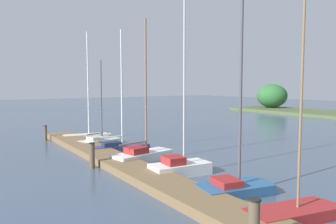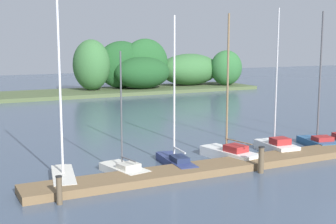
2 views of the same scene
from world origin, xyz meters
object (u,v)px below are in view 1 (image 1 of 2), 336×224
object	(u,v)px
sailboat_1	(100,141)
sailboat_0	(88,133)
sailboat_4	(181,166)
sailboat_2	(120,145)
sailboat_3	(144,154)
mooring_piling_0	(45,133)
sailboat_6	(296,209)
mooring_piling_1	(92,155)
sailboat_5	(236,184)

from	to	relation	value
sailboat_1	sailboat_0	bearing A→B (deg)	75.97
sailboat_4	sailboat_0	bearing A→B (deg)	95.56
sailboat_1	sailboat_2	world-z (taller)	sailboat_2
sailboat_3	mooring_piling_0	distance (m)	9.99
sailboat_4	sailboat_6	distance (m)	6.01
mooring_piling_1	sailboat_5	bearing A→B (deg)	25.20
sailboat_1	mooring_piling_1	world-z (taller)	sailboat_1
sailboat_0	mooring_piling_0	bearing A→B (deg)	174.20
mooring_piling_0	sailboat_2	bearing A→B (deg)	24.11
mooring_piling_1	sailboat_1	bearing A→B (deg)	154.82
sailboat_5	mooring_piling_0	bearing A→B (deg)	112.14
sailboat_1	mooring_piling_1	xyz separation A→B (m)	(5.83, -2.74, 0.37)
sailboat_1	sailboat_3	size ratio (longest dim) A/B	0.76
sailboat_3	sailboat_6	xyz separation A→B (m)	(9.25, 0.15, -0.09)
sailboat_4	mooring_piling_1	size ratio (longest dim) A/B	6.23
sailboat_2	mooring_piling_1	world-z (taller)	sailboat_2
sailboat_0	sailboat_2	size ratio (longest dim) A/B	1.08
sailboat_0	mooring_piling_1	bearing A→B (deg)	-97.61
sailboat_6	sailboat_0	bearing A→B (deg)	101.01
sailboat_1	sailboat_4	distance (m)	9.17
sailboat_4	sailboat_2	bearing A→B (deg)	95.93
sailboat_2	mooring_piling_0	size ratio (longest dim) A/B	6.59
sailboat_1	sailboat_6	distance (m)	15.17
sailboat_6	mooring_piling_0	bearing A→B (deg)	109.65
sailboat_1	mooring_piling_0	size ratio (longest dim) A/B	5.10
sailboat_5	mooring_piling_0	size ratio (longest dim) A/B	7.02
sailboat_1	sailboat_4	world-z (taller)	sailboat_4
sailboat_2	sailboat_3	xyz separation A→B (m)	(3.12, -0.04, 0.05)
sailboat_5	sailboat_3	bearing A→B (deg)	103.71
sailboat_3	mooring_piling_0	bearing A→B (deg)	95.61
sailboat_1	sailboat_3	world-z (taller)	sailboat_3
sailboat_3	sailboat_6	distance (m)	9.26
sailboat_0	mooring_piling_1	distance (m)	9.10
sailboat_6	sailboat_1	bearing A→B (deg)	101.55
sailboat_6	sailboat_4	bearing A→B (deg)	100.63
sailboat_0	sailboat_4	world-z (taller)	sailboat_0
sailboat_4	sailboat_5	bearing A→B (deg)	-82.53
sailboat_2	mooring_piling_0	world-z (taller)	sailboat_2
mooring_piling_0	sailboat_1	bearing A→B (deg)	36.89
mooring_piling_1	mooring_piling_0	bearing A→B (deg)	-179.96
sailboat_0	sailboat_3	xyz separation A→B (m)	(8.72, -0.03, -0.01)
sailboat_1	sailboat_5	distance (m)	12.50
sailboat_3	sailboat_5	distance (m)	6.58
sailboat_0	sailboat_6	xyz separation A→B (m)	(17.98, 0.12, -0.10)
sailboat_2	sailboat_3	size ratio (longest dim) A/B	0.98
sailboat_1	mooring_piling_1	distance (m)	6.45
sailboat_5	sailboat_6	size ratio (longest dim) A/B	0.97
sailboat_0	sailboat_6	size ratio (longest dim) A/B	0.98
sailboat_1	sailboat_5	size ratio (longest dim) A/B	0.73
sailboat_4	mooring_piling_1	bearing A→B (deg)	136.87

